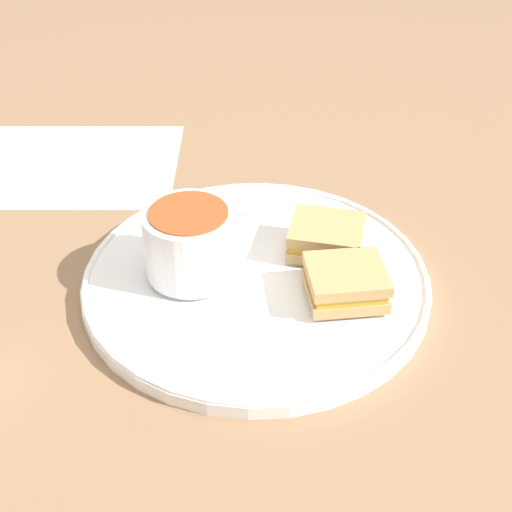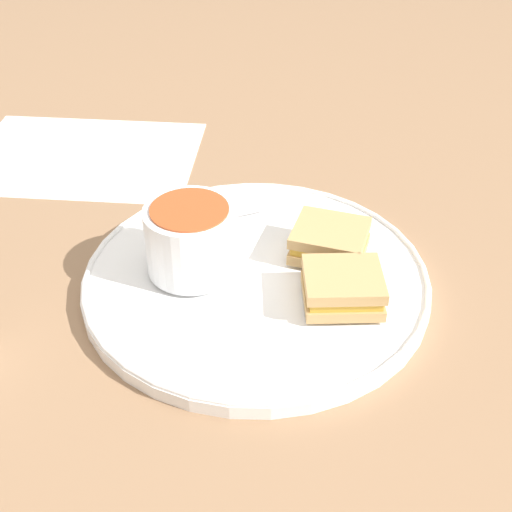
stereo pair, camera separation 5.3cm
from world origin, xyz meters
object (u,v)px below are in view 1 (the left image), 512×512
(sandwich_half_far, at_px, (326,237))
(soup_bowl, at_px, (190,242))
(sandwich_half_near, at_px, (346,282))
(spoon, at_px, (185,226))

(sandwich_half_far, bearing_deg, soup_bowl, 118.21)
(sandwich_half_near, height_order, sandwich_half_far, same)
(soup_bowl, distance_m, sandwich_half_near, 0.17)
(sandwich_half_far, bearing_deg, spoon, 88.93)
(sandwich_half_near, relative_size, sandwich_half_far, 1.23)
(soup_bowl, bearing_deg, sandwich_half_far, -61.79)
(soup_bowl, relative_size, sandwich_half_near, 0.99)
(soup_bowl, relative_size, sandwich_half_far, 1.22)
(spoon, xyz_separation_m, sandwich_half_far, (-0.00, -0.16, 0.01))
(spoon, relative_size, sandwich_half_near, 1.01)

